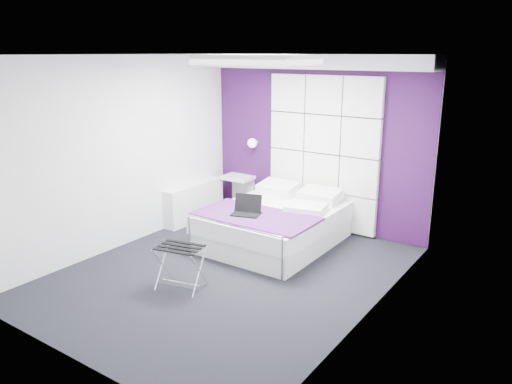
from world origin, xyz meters
TOP-DOWN VIEW (x-y plane):
  - floor at (0.00, 0.00)m, footprint 4.40×4.40m
  - ceiling at (0.00, 0.00)m, footprint 4.40×4.40m
  - wall_back at (0.00, 2.20)m, footprint 3.60×0.00m
  - wall_left at (-1.80, 0.00)m, footprint 0.00×4.40m
  - wall_right at (1.80, 0.00)m, footprint 0.00×4.40m
  - accent_wall at (0.00, 2.19)m, footprint 3.58×0.02m
  - soffit at (0.00, 1.95)m, footprint 3.58×0.50m
  - headboard at (0.15, 2.14)m, footprint 1.80×0.08m
  - skylight at (0.00, 0.60)m, footprint 1.36×0.86m
  - wall_lamp at (-1.05, 2.06)m, footprint 0.15×0.15m
  - radiator at (-1.69, 1.30)m, footprint 0.22×1.20m
  - bed at (-0.06, 1.17)m, footprint 1.61×1.95m
  - nightstand at (-1.34, 2.02)m, footprint 0.50×0.39m
  - luggage_rack at (-0.21, -0.61)m, footprint 0.51×0.37m
  - laptop at (-0.18, 0.68)m, footprint 0.37×0.26m

SIDE VIEW (x-z plane):
  - floor at x=0.00m, z-range 0.00..0.00m
  - luggage_rack at x=-0.21m, z-range 0.00..0.50m
  - bed at x=-0.06m, z-range -0.05..0.63m
  - radiator at x=-1.69m, z-range 0.00..0.60m
  - laptop at x=-0.18m, z-range 0.48..0.74m
  - nightstand at x=-1.34m, z-range 0.58..0.64m
  - headboard at x=0.15m, z-range 0.02..2.32m
  - wall_lamp at x=-1.05m, z-range 1.15..1.29m
  - wall_left at x=-1.80m, z-range -0.90..3.50m
  - wall_right at x=1.80m, z-range -0.90..3.50m
  - accent_wall at x=0.00m, z-range 0.01..2.59m
  - wall_back at x=0.00m, z-range -0.50..3.10m
  - soffit at x=0.00m, z-range 2.40..2.60m
  - skylight at x=0.00m, z-range 2.49..2.61m
  - ceiling at x=0.00m, z-range 2.60..2.60m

